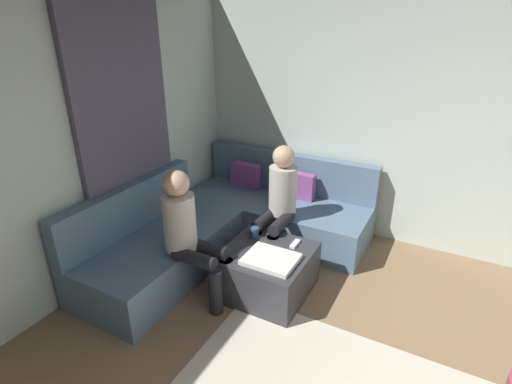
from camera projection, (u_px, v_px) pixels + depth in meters
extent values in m
cube|color=silver|center=(469.00, 129.00, 3.79)|extent=(6.00, 0.12, 2.70)
cube|color=#595166|center=(128.00, 142.00, 3.73)|extent=(0.06, 1.10, 2.50)
cube|color=slate|center=(276.00, 216.00, 4.59)|extent=(2.10, 0.85, 0.42)
cube|color=slate|center=(290.00, 172.00, 4.70)|extent=(2.10, 0.14, 0.45)
cube|color=slate|center=(162.00, 255.00, 3.83)|extent=(0.85, 1.70, 0.42)
cube|color=slate|center=(129.00, 207.00, 3.81)|extent=(0.14, 1.70, 0.45)
cube|color=#8C4C8C|center=(246.00, 177.00, 4.81)|extent=(0.36, 0.12, 0.36)
cube|color=#8C4C8C|center=(299.00, 188.00, 4.51)|extent=(0.36, 0.12, 0.36)
cube|color=#333338|center=(266.00, 271.00, 3.59)|extent=(0.76, 0.76, 0.42)
cube|color=white|center=(271.00, 259.00, 3.36)|extent=(0.44, 0.36, 0.04)
cylinder|color=#334C72|center=(255.00, 232.00, 3.73)|extent=(0.08, 0.08, 0.10)
cube|color=white|center=(295.00, 244.00, 3.60)|extent=(0.05, 0.15, 0.02)
cylinder|color=black|center=(272.00, 256.00, 3.82)|extent=(0.12, 0.12, 0.42)
cylinder|color=black|center=(256.00, 251.00, 3.90)|extent=(0.12, 0.12, 0.42)
cylinder|color=black|center=(282.00, 223.00, 3.87)|extent=(0.12, 0.40, 0.12)
cylinder|color=black|center=(266.00, 219.00, 3.95)|extent=(0.12, 0.40, 0.12)
cylinder|color=beige|center=(283.00, 190.00, 3.97)|extent=(0.28, 0.28, 0.50)
sphere|color=#D8AD8C|center=(284.00, 157.00, 3.82)|extent=(0.22, 0.22, 0.22)
cylinder|color=black|center=(227.00, 280.00, 3.46)|extent=(0.12, 0.12, 0.42)
cylinder|color=black|center=(216.00, 292.00, 3.32)|extent=(0.12, 0.12, 0.42)
cylinder|color=black|center=(207.00, 248.00, 3.44)|extent=(0.40, 0.12, 0.12)
cylinder|color=black|center=(194.00, 258.00, 3.29)|extent=(0.40, 0.12, 0.12)
cylinder|color=beige|center=(180.00, 222.00, 3.35)|extent=(0.28, 0.28, 0.50)
sphere|color=#D8AD8C|center=(176.00, 183.00, 3.21)|extent=(0.22, 0.22, 0.22)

